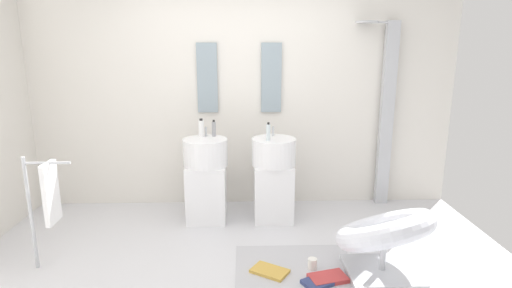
{
  "coord_description": "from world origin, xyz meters",
  "views": [
    {
      "loc": [
        0.04,
        -2.95,
        1.79
      ],
      "look_at": [
        0.15,
        0.55,
        0.95
      ],
      "focal_mm": 28.83,
      "sensor_mm": 36.0,
      "label": 1
    }
  ],
  "objects_px": {
    "soap_bottle_white": "(201,128)",
    "soap_bottle_clear": "(268,132)",
    "magazine_ochre": "(270,271)",
    "shower_column": "(386,111)",
    "magazine_red": "(328,278)",
    "lounge_chair": "(384,236)",
    "magazine_navy": "(319,282)",
    "coffee_mug": "(312,264)",
    "pedestal_sink_right": "(273,177)",
    "towel_rack": "(47,196)",
    "pedestal_sink_left": "(206,178)",
    "soap_bottle_grey": "(214,129)"
  },
  "relations": [
    {
      "from": "coffee_mug",
      "to": "magazine_navy",
      "type": "bearing_deg",
      "value": -86.21
    },
    {
      "from": "towel_rack",
      "to": "soap_bottle_white",
      "type": "bearing_deg",
      "value": 42.25
    },
    {
      "from": "magazine_navy",
      "to": "towel_rack",
      "type": "bearing_deg",
      "value": 142.11
    },
    {
      "from": "pedestal_sink_right",
      "to": "soap_bottle_white",
      "type": "xyz_separation_m",
      "value": [
        -0.74,
        0.1,
        0.5
      ]
    },
    {
      "from": "towel_rack",
      "to": "magazine_ochre",
      "type": "height_order",
      "value": "towel_rack"
    },
    {
      "from": "pedestal_sink_right",
      "to": "soap_bottle_white",
      "type": "relative_size",
      "value": 5.03
    },
    {
      "from": "magazine_navy",
      "to": "soap_bottle_grey",
      "type": "bearing_deg",
      "value": 93.23
    },
    {
      "from": "pedestal_sink_left",
      "to": "shower_column",
      "type": "height_order",
      "value": "shower_column"
    },
    {
      "from": "magazine_red",
      "to": "soap_bottle_white",
      "type": "distance_m",
      "value": 1.94
    },
    {
      "from": "magazine_ochre",
      "to": "coffee_mug",
      "type": "distance_m",
      "value": 0.36
    },
    {
      "from": "lounge_chair",
      "to": "towel_rack",
      "type": "relative_size",
      "value": 1.15
    },
    {
      "from": "towel_rack",
      "to": "magazine_navy",
      "type": "bearing_deg",
      "value": -8.91
    },
    {
      "from": "magazine_ochre",
      "to": "shower_column",
      "type": "bearing_deg",
      "value": 79.97
    },
    {
      "from": "magazine_red",
      "to": "lounge_chair",
      "type": "bearing_deg",
      "value": -6.63
    },
    {
      "from": "magazine_red",
      "to": "shower_column",
      "type": "bearing_deg",
      "value": 45.11
    },
    {
      "from": "shower_column",
      "to": "soap_bottle_clear",
      "type": "relative_size",
      "value": 11.1
    },
    {
      "from": "soap_bottle_white",
      "to": "soap_bottle_clear",
      "type": "xyz_separation_m",
      "value": [
        0.68,
        -0.19,
        -0.0
      ]
    },
    {
      "from": "soap_bottle_clear",
      "to": "pedestal_sink_left",
      "type": "bearing_deg",
      "value": 171.77
    },
    {
      "from": "shower_column",
      "to": "soap_bottle_clear",
      "type": "height_order",
      "value": "shower_column"
    },
    {
      "from": "pedestal_sink_left",
      "to": "shower_column",
      "type": "relative_size",
      "value": 0.47
    },
    {
      "from": "coffee_mug",
      "to": "soap_bottle_grey",
      "type": "relative_size",
      "value": 0.52
    },
    {
      "from": "shower_column",
      "to": "coffee_mug",
      "type": "height_order",
      "value": "shower_column"
    },
    {
      "from": "magazine_navy",
      "to": "coffee_mug",
      "type": "height_order",
      "value": "coffee_mug"
    },
    {
      "from": "towel_rack",
      "to": "magazine_ochre",
      "type": "distance_m",
      "value": 1.88
    },
    {
      "from": "shower_column",
      "to": "soap_bottle_white",
      "type": "xyz_separation_m",
      "value": [
        -2.02,
        -0.32,
        -0.12
      ]
    },
    {
      "from": "magazine_navy",
      "to": "soap_bottle_grey",
      "type": "distance_m",
      "value": 1.89
    },
    {
      "from": "pedestal_sink_left",
      "to": "pedestal_sink_right",
      "type": "bearing_deg",
      "value": 0.0
    },
    {
      "from": "pedestal_sink_left",
      "to": "soap_bottle_grey",
      "type": "bearing_deg",
      "value": 57.35
    },
    {
      "from": "pedestal_sink_left",
      "to": "soap_bottle_white",
      "type": "height_order",
      "value": "soap_bottle_white"
    },
    {
      "from": "coffee_mug",
      "to": "pedestal_sink_right",
      "type": "bearing_deg",
      "value": 103.38
    },
    {
      "from": "coffee_mug",
      "to": "magazine_red",
      "type": "bearing_deg",
      "value": -61.53
    },
    {
      "from": "magazine_red",
      "to": "coffee_mug",
      "type": "distance_m",
      "value": 0.2
    },
    {
      "from": "coffee_mug",
      "to": "soap_bottle_white",
      "type": "xyz_separation_m",
      "value": [
        -0.99,
        1.14,
        0.91
      ]
    },
    {
      "from": "pedestal_sink_left",
      "to": "soap_bottle_white",
      "type": "distance_m",
      "value": 0.51
    },
    {
      "from": "soap_bottle_clear",
      "to": "towel_rack",
      "type": "bearing_deg",
      "value": -155.16
    },
    {
      "from": "magazine_red",
      "to": "magazine_navy",
      "type": "relative_size",
      "value": 1.19
    },
    {
      "from": "soap_bottle_white",
      "to": "magazine_red",
      "type": "bearing_deg",
      "value": -50.41
    },
    {
      "from": "lounge_chair",
      "to": "soap_bottle_grey",
      "type": "distance_m",
      "value": 1.99
    },
    {
      "from": "pedestal_sink_left",
      "to": "magazine_red",
      "type": "height_order",
      "value": "pedestal_sink_left"
    },
    {
      "from": "lounge_chair",
      "to": "magazine_navy",
      "type": "relative_size",
      "value": 4.52
    },
    {
      "from": "pedestal_sink_left",
      "to": "soap_bottle_white",
      "type": "xyz_separation_m",
      "value": [
        -0.04,
        0.1,
        0.5
      ]
    },
    {
      "from": "lounge_chair",
      "to": "magazine_red",
      "type": "bearing_deg",
      "value": -171.46
    },
    {
      "from": "pedestal_sink_left",
      "to": "soap_bottle_clear",
      "type": "xyz_separation_m",
      "value": [
        0.64,
        -0.09,
        0.5
      ]
    },
    {
      "from": "magazine_red",
      "to": "soap_bottle_grey",
      "type": "relative_size",
      "value": 1.67
    },
    {
      "from": "shower_column",
      "to": "towel_rack",
      "type": "height_order",
      "value": "shower_column"
    },
    {
      "from": "pedestal_sink_right",
      "to": "lounge_chair",
      "type": "xyz_separation_m",
      "value": [
        0.78,
        -1.15,
        -0.11
      ]
    },
    {
      "from": "soap_bottle_white",
      "to": "soap_bottle_clear",
      "type": "bearing_deg",
      "value": -15.55
    },
    {
      "from": "soap_bottle_white",
      "to": "soap_bottle_clear",
      "type": "height_order",
      "value": "soap_bottle_white"
    },
    {
      "from": "towel_rack",
      "to": "magazine_ochre",
      "type": "xyz_separation_m",
      "value": [
        1.77,
        -0.16,
        -0.61
      ]
    },
    {
      "from": "pedestal_sink_left",
      "to": "towel_rack",
      "type": "height_order",
      "value": "pedestal_sink_left"
    }
  ]
}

